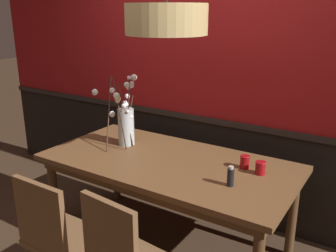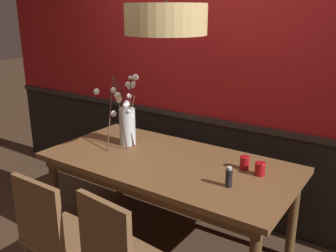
{
  "view_description": "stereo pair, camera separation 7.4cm",
  "coord_description": "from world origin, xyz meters",
  "px_view_note": "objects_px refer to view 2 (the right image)",
  "views": [
    {
      "loc": [
        1.43,
        -2.23,
        1.88
      ],
      "look_at": [
        0.0,
        0.0,
        1.04
      ],
      "focal_mm": 39.56,
      "sensor_mm": 36.0,
      "label": 1
    },
    {
      "loc": [
        1.49,
        -2.19,
        1.88
      ],
      "look_at": [
        0.0,
        0.0,
        1.04
      ],
      "focal_mm": 39.56,
      "sensor_mm": 36.0,
      "label": 2
    }
  ],
  "objects_px": {
    "chair_near_side_left": "(55,233)",
    "vase_with_blossoms": "(126,122)",
    "chair_far_side_right": "(245,157)",
    "chair_far_side_left": "(195,149)",
    "candle_holder_nearer_center": "(245,163)",
    "dining_table": "(168,170)",
    "candle_holder_nearer_edge": "(260,169)",
    "pendant_lamp": "(166,19)",
    "condiment_bottle": "(229,177)"
  },
  "relations": [
    {
      "from": "condiment_bottle",
      "to": "pendant_lamp",
      "type": "distance_m",
      "value": 1.13
    },
    {
      "from": "dining_table",
      "to": "vase_with_blossoms",
      "type": "relative_size",
      "value": 3.23
    },
    {
      "from": "candle_holder_nearer_center",
      "to": "chair_far_side_left",
      "type": "bearing_deg",
      "value": 138.91
    },
    {
      "from": "candle_holder_nearer_center",
      "to": "pendant_lamp",
      "type": "height_order",
      "value": "pendant_lamp"
    },
    {
      "from": "dining_table",
      "to": "chair_near_side_left",
      "type": "xyz_separation_m",
      "value": [
        -0.25,
        -0.92,
        -0.16
      ]
    },
    {
      "from": "chair_near_side_left",
      "to": "condiment_bottle",
      "type": "relative_size",
      "value": 6.62
    },
    {
      "from": "chair_far_side_left",
      "to": "candle_holder_nearer_edge",
      "type": "distance_m",
      "value": 1.27
    },
    {
      "from": "chair_far_side_right",
      "to": "candle_holder_nearer_center",
      "type": "relative_size",
      "value": 9.98
    },
    {
      "from": "chair_far_side_right",
      "to": "pendant_lamp",
      "type": "distance_m",
      "value": 1.62
    },
    {
      "from": "candle_holder_nearer_edge",
      "to": "condiment_bottle",
      "type": "distance_m",
      "value": 0.3
    },
    {
      "from": "candle_holder_nearer_edge",
      "to": "condiment_bottle",
      "type": "relative_size",
      "value": 0.68
    },
    {
      "from": "chair_near_side_left",
      "to": "candle_holder_nearer_center",
      "type": "bearing_deg",
      "value": 53.59
    },
    {
      "from": "chair_far_side_right",
      "to": "chair_far_side_left",
      "type": "distance_m",
      "value": 0.55
    },
    {
      "from": "chair_far_side_right",
      "to": "condiment_bottle",
      "type": "bearing_deg",
      "value": -73.34
    },
    {
      "from": "vase_with_blossoms",
      "to": "chair_far_side_right",
      "type": "bearing_deg",
      "value": 46.34
    },
    {
      "from": "dining_table",
      "to": "candle_holder_nearer_edge",
      "type": "relative_size",
      "value": 20.59
    },
    {
      "from": "chair_far_side_left",
      "to": "pendant_lamp",
      "type": "distance_m",
      "value": 1.67
    },
    {
      "from": "condiment_bottle",
      "to": "chair_near_side_left",
      "type": "bearing_deg",
      "value": -137.17
    },
    {
      "from": "candle_holder_nearer_center",
      "to": "candle_holder_nearer_edge",
      "type": "distance_m",
      "value": 0.14
    },
    {
      "from": "candle_holder_nearer_center",
      "to": "pendant_lamp",
      "type": "xyz_separation_m",
      "value": [
        -0.52,
        -0.26,
        1.0
      ]
    },
    {
      "from": "chair_far_side_right",
      "to": "vase_with_blossoms",
      "type": "bearing_deg",
      "value": -133.66
    },
    {
      "from": "chair_near_side_left",
      "to": "chair_far_side_left",
      "type": "relative_size",
      "value": 1.04
    },
    {
      "from": "vase_with_blossoms",
      "to": "candle_holder_nearer_center",
      "type": "relative_size",
      "value": 6.16
    },
    {
      "from": "chair_near_side_left",
      "to": "vase_with_blossoms",
      "type": "height_order",
      "value": "vase_with_blossoms"
    },
    {
      "from": "chair_far_side_left",
      "to": "pendant_lamp",
      "type": "relative_size",
      "value": 0.81
    },
    {
      "from": "dining_table",
      "to": "candle_holder_nearer_edge",
      "type": "height_order",
      "value": "candle_holder_nearer_edge"
    },
    {
      "from": "dining_table",
      "to": "chair_far_side_left",
      "type": "distance_m",
      "value": 0.96
    },
    {
      "from": "vase_with_blossoms",
      "to": "candle_holder_nearer_edge",
      "type": "xyz_separation_m",
      "value": [
        1.18,
        0.04,
        -0.15
      ]
    },
    {
      "from": "chair_far_side_left",
      "to": "vase_with_blossoms",
      "type": "bearing_deg",
      "value": -105.12
    },
    {
      "from": "chair_far_side_left",
      "to": "vase_with_blossoms",
      "type": "distance_m",
      "value": 0.95
    },
    {
      "from": "dining_table",
      "to": "condiment_bottle",
      "type": "distance_m",
      "value": 0.62
    },
    {
      "from": "vase_with_blossoms",
      "to": "chair_far_side_left",
      "type": "bearing_deg",
      "value": 74.88
    },
    {
      "from": "chair_far_side_right",
      "to": "chair_near_side_left",
      "type": "distance_m",
      "value": 1.89
    },
    {
      "from": "chair_far_side_right",
      "to": "chair_far_side_left",
      "type": "bearing_deg",
      "value": 179.55
    },
    {
      "from": "dining_table",
      "to": "candle_holder_nearer_center",
      "type": "distance_m",
      "value": 0.6
    },
    {
      "from": "chair_far_side_left",
      "to": "candle_holder_nearer_center",
      "type": "distance_m",
      "value": 1.15
    },
    {
      "from": "chair_near_side_left",
      "to": "dining_table",
      "type": "bearing_deg",
      "value": 74.7
    },
    {
      "from": "chair_far_side_right",
      "to": "condiment_bottle",
      "type": "height_order",
      "value": "chair_far_side_right"
    },
    {
      "from": "candle_holder_nearer_edge",
      "to": "chair_near_side_left",
      "type": "bearing_deg",
      "value": -131.61
    },
    {
      "from": "candle_holder_nearer_center",
      "to": "candle_holder_nearer_edge",
      "type": "relative_size",
      "value": 1.04
    },
    {
      "from": "dining_table",
      "to": "chair_near_side_left",
      "type": "distance_m",
      "value": 0.96
    },
    {
      "from": "chair_far_side_right",
      "to": "vase_with_blossoms",
      "type": "xyz_separation_m",
      "value": [
        -0.77,
        -0.8,
        0.42
      ]
    },
    {
      "from": "vase_with_blossoms",
      "to": "pendant_lamp",
      "type": "distance_m",
      "value": 1.02
    },
    {
      "from": "pendant_lamp",
      "to": "candle_holder_nearer_edge",
      "type": "bearing_deg",
      "value": 18.93
    },
    {
      "from": "chair_near_side_left",
      "to": "vase_with_blossoms",
      "type": "xyz_separation_m",
      "value": [
        -0.25,
        1.01,
        0.44
      ]
    },
    {
      "from": "vase_with_blossoms",
      "to": "pendant_lamp",
      "type": "bearing_deg",
      "value": -18.52
    },
    {
      "from": "chair_far_side_right",
      "to": "candle_holder_nearer_edge",
      "type": "bearing_deg",
      "value": -61.2
    },
    {
      "from": "chair_far_side_right",
      "to": "condiment_bottle",
      "type": "xyz_separation_m",
      "value": [
        0.31,
        -1.04,
        0.29
      ]
    },
    {
      "from": "dining_table",
      "to": "candle_holder_nearer_center",
      "type": "relative_size",
      "value": 19.89
    },
    {
      "from": "chair_far_side_right",
      "to": "pendant_lamp",
      "type": "bearing_deg",
      "value": -103.17
    }
  ]
}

